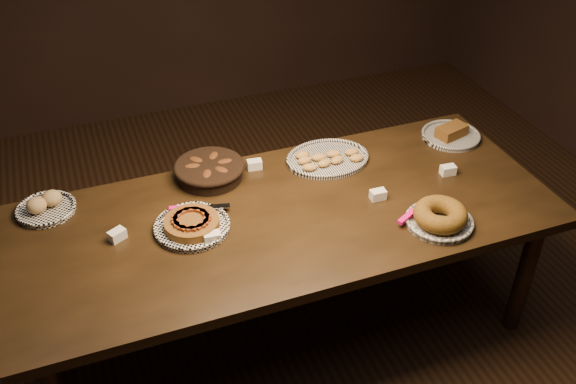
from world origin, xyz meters
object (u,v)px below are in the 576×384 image
object	(u,v)px
buffet_table	(287,225)
bundt_cake_plate	(440,217)
madeleine_platter	(327,158)
apple_tart_plate	(192,225)

from	to	relation	value
buffet_table	bundt_cake_plate	xyz separation A→B (m)	(0.58, -0.31, 0.11)
madeleine_platter	bundt_cake_plate	world-z (taller)	bundt_cake_plate
apple_tart_plate	bundt_cake_plate	bearing A→B (deg)	1.90
buffet_table	madeleine_platter	bearing A→B (deg)	43.52
apple_tart_plate	buffet_table	bearing A→B (deg)	16.09
apple_tart_plate	bundt_cake_plate	distance (m)	1.06
buffet_table	apple_tart_plate	xyz separation A→B (m)	(-0.42, 0.04, 0.10)
buffet_table	madeleine_platter	world-z (taller)	madeleine_platter
madeleine_platter	bundt_cake_plate	size ratio (longest dim) A/B	1.25
madeleine_platter	bundt_cake_plate	bearing A→B (deg)	-85.36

